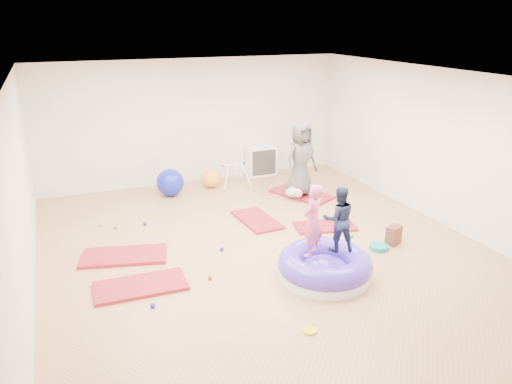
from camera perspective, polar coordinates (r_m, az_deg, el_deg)
name	(u,v)px	position (r m, az deg, el deg)	size (l,w,h in m)	color
room	(263,168)	(7.83, 0.84, 2.78)	(7.01, 8.01, 2.81)	tan
gym_mat_front_left	(140,286)	(7.39, -13.07, -10.42)	(1.29, 0.64, 0.05)	maroon
gym_mat_mid_left	(124,256)	(8.31, -14.85, -7.07)	(1.33, 0.67, 0.06)	maroon
gym_mat_center_back	(257,220)	(9.41, 0.11, -3.20)	(1.17, 0.58, 0.05)	maroon
gym_mat_right	(325,226)	(9.22, 7.88, -3.91)	(1.09, 0.54, 0.05)	maroon
gym_mat_rear_right	(302,194)	(10.80, 5.23, -0.24)	(1.33, 0.67, 0.06)	maroon
inflatable_cushion	(325,267)	(7.47, 7.86, -8.45)	(1.39, 1.39, 0.44)	white
child_pink	(313,217)	(7.14, 6.50, -2.90)	(0.39, 0.26, 1.08)	#D7588B
child_navy	(339,216)	(7.37, 9.46, -2.70)	(0.48, 0.38, 1.00)	#1E2749
adult_caregiver	(301,159)	(10.47, 5.15, 3.73)	(0.76, 0.49, 1.55)	#4A4A4A
infant	(295,192)	(10.48, 4.51, -0.01)	(0.39, 0.39, 0.23)	#A7D6EF
ball_pit_balls	(193,246)	(8.43, -7.22, -6.10)	(4.05, 3.19, 0.07)	#151DAC
exercise_ball_blue	(170,182)	(10.83, -9.78, 1.09)	(0.59, 0.59, 0.59)	#151DAC
exercise_ball_orange	(211,178)	(11.27, -5.15, 1.61)	(0.43, 0.43, 0.43)	#FF9A31
infant_play_gym	(233,171)	(11.31, -2.61, 2.41)	(0.67, 0.64, 0.51)	white
cube_shelf	(261,161)	(12.07, 0.62, 3.56)	(0.70, 0.35, 0.70)	white
balance_disc	(379,247)	(8.55, 13.85, -6.14)	(0.32, 0.32, 0.07)	#0A8577
backpack	(394,235)	(8.75, 15.46, -4.77)	(0.28, 0.17, 0.32)	#923822
yellow_toy	(310,331)	(6.36, 6.16, -15.46)	(0.18, 0.18, 0.03)	#DDDA0A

